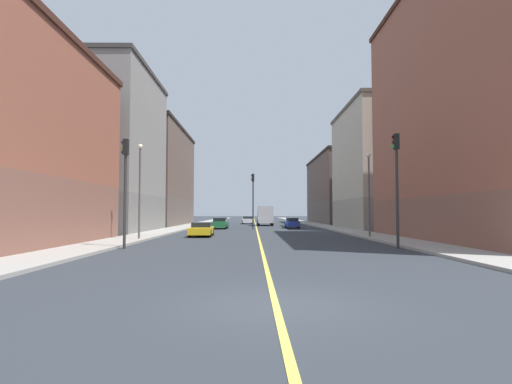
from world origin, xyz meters
name	(u,v)px	position (x,y,z in m)	size (l,w,h in m)	color
ground_plane	(275,304)	(0.00, 0.00, 0.00)	(400.00, 400.00, 0.00)	#2D3239
sidewalk_left	(323,226)	(9.67, 49.00, 0.07)	(3.06, 168.00, 0.15)	#9E9B93
sidewalk_right	(189,226)	(-9.67, 49.00, 0.07)	(3.06, 168.00, 0.15)	#9E9B93
lane_center_stripe	(256,226)	(0.00, 49.00, 0.01)	(0.16, 154.00, 0.01)	#E5D14C
building_left_near	(490,106)	(16.29, 18.91, 9.60)	(10.49, 21.99, 19.18)	brown
building_left_mid	(385,168)	(16.29, 41.50, 7.67)	(10.49, 16.76, 15.32)	#9D9688
building_left_far	(344,190)	(16.29, 64.46, 6.14)	(10.49, 25.23, 12.27)	brown
building_right_midblock	(102,151)	(-16.29, 33.08, 8.45)	(10.49, 15.08, 16.89)	slate
building_right_distant	(150,177)	(-16.29, 52.89, 7.49)	(10.49, 23.04, 14.96)	brown
traffic_light_left_near	(397,175)	(7.72, 13.74, 4.20)	(0.40, 0.32, 6.55)	#2D2D2D
traffic_light_right_near	(125,178)	(-7.75, 13.74, 4.01)	(0.40, 0.32, 6.22)	#2D2D2D
traffic_light_median_far	(253,194)	(-0.45, 39.45, 4.28)	(0.40, 0.32, 6.70)	#2D2D2D
street_lamp_left_near	(369,185)	(8.74, 22.70, 4.19)	(0.36, 0.36, 6.61)	#4C4C51
street_lamp_right_near	(140,181)	(-8.74, 20.26, 4.35)	(0.36, 0.36, 6.89)	#4C4C51
car_yellow	(202,229)	(-4.84, 25.34, 0.60)	(1.94, 4.53, 1.20)	gold
car_white	(248,220)	(-1.36, 62.33, 0.65)	(2.04, 4.57, 1.32)	white
car_blue	(292,223)	(4.63, 43.10, 0.65)	(1.92, 4.05, 1.33)	#23389E
car_green	(220,223)	(-4.52, 41.05, 0.68)	(1.86, 4.60, 1.37)	#1E6B38
box_truck	(265,215)	(1.44, 53.19, 1.56)	(2.36, 6.82, 2.94)	navy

